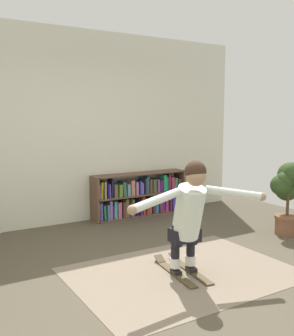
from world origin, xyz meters
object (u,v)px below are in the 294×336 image
Objects in this scene: potted_plant at (288,188)px; skis_pair at (181,270)px; bookshelf at (140,196)px; person_skier at (190,210)px.

skis_pair is (-2.05, -0.36, -0.62)m from potted_plant.
potted_plant reaches higher than bookshelf.
potted_plant reaches higher than skis_pair.
skis_pair is at bearing -170.02° from potted_plant.
person_skier is at bearing -97.30° from skis_pair.
potted_plant is 2.14m from person_skier.
bookshelf is at bearing 122.90° from potted_plant.
potted_plant is 0.68× the size of person_skier.
person_skier is (-2.07, -0.52, 0.06)m from potted_plant.
bookshelf is at bearing 71.04° from person_skier.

